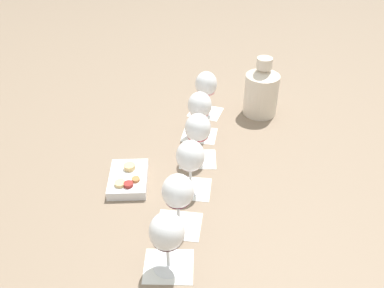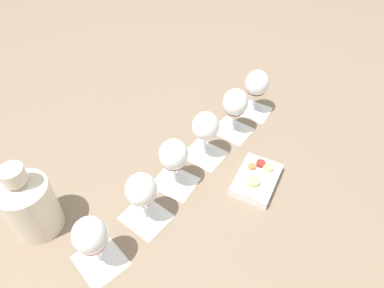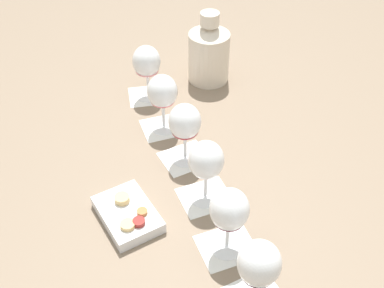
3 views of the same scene
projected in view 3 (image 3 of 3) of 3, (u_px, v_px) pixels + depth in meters
ground_plane at (191, 177)px, 1.13m from camera, size 8.00×8.00×0.00m
tasting_card_0 at (149, 96)px, 1.38m from camera, size 0.15×0.15×0.00m
tasting_card_1 at (164, 127)px, 1.27m from camera, size 0.14×0.15×0.00m
tasting_card_2 at (185, 158)px, 1.18m from camera, size 0.14×0.14×0.00m
tasting_card_3 at (205, 197)px, 1.08m from camera, size 0.14×0.15×0.00m
tasting_card_4 at (227, 246)px, 0.98m from camera, size 0.14×0.15×0.00m
wine_glass_0 at (147, 64)px, 1.31m from camera, size 0.08×0.08×0.16m
wine_glass_1 at (162, 94)px, 1.20m from camera, size 0.08×0.08×0.16m
wine_glass_2 at (185, 124)px, 1.11m from camera, size 0.08×0.08×0.16m
wine_glass_3 at (206, 163)px, 1.01m from camera, size 0.08×0.08×0.16m
wine_glass_4 at (229, 212)px, 0.91m from camera, size 0.08×0.08×0.16m
wine_glass_5 at (259, 266)px, 0.82m from camera, size 0.08×0.08×0.16m
ceramic_vase at (209, 52)px, 1.39m from camera, size 0.12×0.12×0.21m
snack_dish at (128, 214)px, 1.02m from camera, size 0.18×0.15×0.04m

